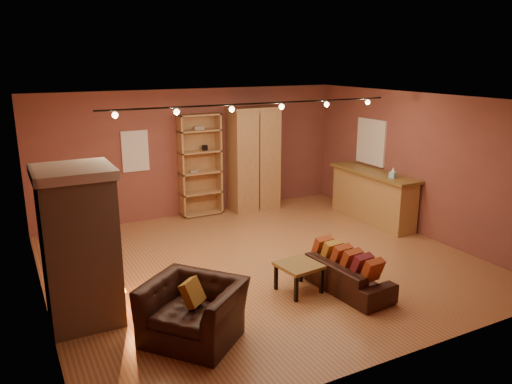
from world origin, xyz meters
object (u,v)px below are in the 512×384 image
armoire (254,159)px  loveseat (345,269)px  bookcase (199,164)px  armchair (193,302)px  coffee_table (299,268)px  bar_counter (373,196)px  fireplace (80,246)px

armoire → loveseat: bearing=-99.3°
bookcase → armchair: bookcase is taller
armoire → coffee_table: 4.47m
bar_counter → loveseat: bar_counter is taller
fireplace → armoire: armoire is taller
armoire → coffee_table: bearing=-108.4°
loveseat → armchair: armchair is taller
bookcase → armoire: size_ratio=0.96×
fireplace → bookcase: size_ratio=0.93×
bar_counter → coffee_table: (-3.24, -2.15, -0.18)m
loveseat → armchair: bearing=90.1°
bookcase → armoire: (1.27, -0.18, 0.04)m
bar_counter → coffee_table: 3.89m
bookcase → armchair: 5.29m
fireplace → bookcase: bearing=50.1°
bookcase → armchair: size_ratio=1.67×
fireplace → loveseat: 3.84m
bookcase → bar_counter: size_ratio=0.99×
fireplace → coffee_table: 3.14m
coffee_table → armoire: bearing=71.6°
fireplace → armchair: bearing=-45.0°
fireplace → loveseat: fireplace is taller
bookcase → bar_counter: 3.87m
loveseat → armchair: (-2.54, -0.23, 0.17)m
bar_counter → armchair: bearing=-152.6°
coffee_table → armchair: bearing=-165.1°
loveseat → coffee_table: (-0.66, 0.27, 0.04)m
armoire → bar_counter: 2.81m
bookcase → armoire: 1.29m
bar_counter → armchair: bar_counter is taller
fireplace → coffee_table: bearing=-11.6°
bar_counter → coffee_table: bearing=-146.4°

